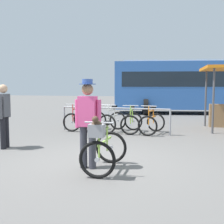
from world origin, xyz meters
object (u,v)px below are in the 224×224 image
featured_bicycle (103,146)px  bus_distant (200,84)px  person_with_featured_bike (88,120)px  racked_bike_lime (132,122)px  racked_bike_white (113,121)px  racked_bike_orange (152,123)px  racked_bike_yellow (94,120)px  pedestrian_with_backpack (3,112)px  racked_bike_red (77,120)px

featured_bicycle → bus_distant: size_ratio=0.12×
featured_bicycle → person_with_featured_bike: size_ratio=0.70×
racked_bike_lime → person_with_featured_bike: bearing=-90.3°
racked_bike_white → featured_bicycle: featured_bicycle is taller
racked_bike_lime → racked_bike_orange: bearing=-4.2°
featured_bicycle → person_with_featured_bike: person_with_featured_bike is taller
racked_bike_lime → person_with_featured_bike: (-0.02, -4.37, 0.58)m
racked_bike_yellow → bus_distant: size_ratio=0.11×
racked_bike_white → pedestrian_with_backpack: (-2.01, -3.33, 0.57)m
racked_bike_orange → featured_bicycle: featured_bicycle is taller
racked_bike_orange → pedestrian_with_backpack: size_ratio=0.72×
racked_bike_orange → person_with_featured_bike: 4.42m
racked_bike_red → person_with_featured_bike: 5.01m
racked_bike_yellow → person_with_featured_bike: 4.72m
person_with_featured_bike → bus_distant: 12.59m
person_with_featured_bike → racked_bike_red: bearing=114.6°
racked_bike_yellow → person_with_featured_bike: person_with_featured_bike is taller
person_with_featured_bike → bus_distant: bus_distant is taller
bus_distant → person_with_featured_bike: bearing=-102.0°
racked_bike_lime → bus_distant: bearing=71.9°
person_with_featured_bike → pedestrian_with_backpack: size_ratio=1.05×
racked_bike_red → racked_bike_orange: same height
racked_bike_white → bus_distant: 8.64m
racked_bike_yellow → pedestrian_with_backpack: 3.67m
racked_bike_white → racked_bike_lime: size_ratio=1.00×
racked_bike_yellow → racked_bike_white: bearing=-4.2°
featured_bicycle → racked_bike_white: bearing=102.7°
racked_bike_red → racked_bike_lime: (2.09, -0.15, 0.00)m
racked_bike_red → person_with_featured_bike: person_with_featured_bike is taller
racked_bike_orange → featured_bicycle: 4.51m
racked_bike_lime → racked_bike_white: bearing=175.8°
racked_bike_white → person_with_featured_bike: person_with_featured_bike is taller
bus_distant → featured_bicycle: bearing=-100.3°
pedestrian_with_backpack → racked_bike_orange: bearing=43.5°
racked_bike_red → racked_bike_lime: 2.10m
featured_bicycle → pedestrian_with_backpack: (-3.04, 1.26, 0.45)m
featured_bicycle → bus_distant: bus_distant is taller
racked_bike_white → racked_bike_orange: (1.40, -0.10, 0.00)m
racked_bike_yellow → bus_distant: 8.88m
racked_bike_white → racked_bike_lime: (0.70, -0.05, -0.00)m
racked_bike_orange → person_with_featured_bike: person_with_featured_bike is taller
featured_bicycle → pedestrian_with_backpack: size_ratio=0.74×
racked_bike_red → pedestrian_with_backpack: size_ratio=0.67×
racked_bike_lime → person_with_featured_bike: 4.41m
person_with_featured_bike → bus_distant: bearing=78.0°
racked_bike_yellow → racked_bike_lime: size_ratio=1.00×
racked_bike_white → racked_bike_lime: same height
racked_bike_lime → bus_distant: bus_distant is taller
racked_bike_yellow → bus_distant: (3.99, 7.82, 1.37)m
racked_bike_yellow → featured_bicycle: size_ratio=0.95×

